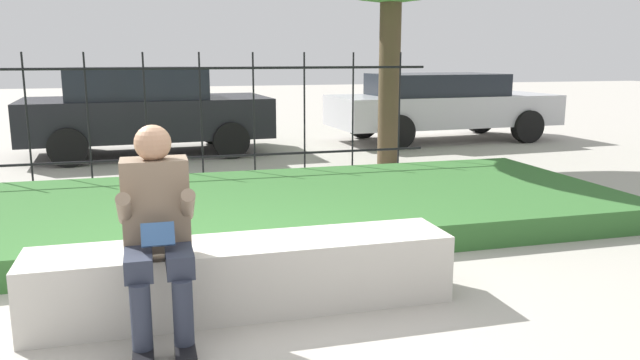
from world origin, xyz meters
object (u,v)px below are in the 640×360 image
at_px(person_seated_reader, 157,226).
at_px(car_parked_right, 442,104).
at_px(car_parked_center, 145,109).
at_px(stone_bench, 246,279).

bearing_deg(person_seated_reader, car_parked_right, 53.68).
bearing_deg(car_parked_center, person_seated_reader, -92.80).
bearing_deg(car_parked_right, person_seated_reader, -129.27).
xyz_separation_m(stone_bench, person_seated_reader, (-0.55, -0.30, 0.48)).
bearing_deg(car_parked_center, car_parked_right, -0.78).
distance_m(stone_bench, car_parked_right, 8.74).
distance_m(person_seated_reader, car_parked_center, 7.25).
bearing_deg(car_parked_center, stone_bench, -88.30).
distance_m(car_parked_right, car_parked_center, 5.55).
height_order(person_seated_reader, car_parked_right, car_parked_right).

